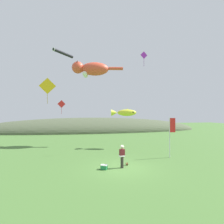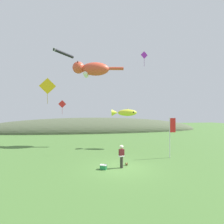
{
  "view_description": "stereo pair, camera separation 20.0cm",
  "coord_description": "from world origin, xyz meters",
  "px_view_note": "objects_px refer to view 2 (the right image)",
  "views": [
    {
      "loc": [
        -3.5,
        -13.36,
        4.3
      ],
      "look_at": [
        0.0,
        4.0,
        4.46
      ],
      "focal_mm": 28.0,
      "sensor_mm": 36.0,
      "label": 1
    },
    {
      "loc": [
        -3.31,
        -13.4,
        4.3
      ],
      "look_at": [
        0.0,
        4.0,
        4.46
      ],
      "focal_mm": 28.0,
      "sensor_mm": 36.0,
      "label": 2
    }
  ],
  "objects_px": {
    "kite_fish_windsock": "(124,113)",
    "kite_diamond_gold": "(48,86)",
    "kite_giant_cat": "(92,69)",
    "picnic_cooler": "(103,167)",
    "festival_banner_pole": "(171,131)",
    "kite_spool": "(126,164)",
    "festival_attendant": "(122,156)",
    "kite_diamond_red": "(62,104)",
    "kite_diamond_violet": "(144,55)",
    "kite_tube_streamer": "(64,53)"
  },
  "relations": [
    {
      "from": "kite_spool",
      "to": "festival_banner_pole",
      "type": "xyz_separation_m",
      "value": [
        4.98,
        1.63,
        2.44
      ]
    },
    {
      "from": "festival_attendant",
      "to": "kite_diamond_red",
      "type": "distance_m",
      "value": 13.92
    },
    {
      "from": "picnic_cooler",
      "to": "festival_attendant",
      "type": "bearing_deg",
      "value": 3.95
    },
    {
      "from": "kite_diamond_red",
      "to": "kite_diamond_violet",
      "type": "xyz_separation_m",
      "value": [
        9.75,
        -6.16,
        5.46
      ]
    },
    {
      "from": "kite_diamond_red",
      "to": "kite_giant_cat",
      "type": "bearing_deg",
      "value": -6.68
    },
    {
      "from": "festival_attendant",
      "to": "kite_diamond_violet",
      "type": "distance_m",
      "value": 12.32
    },
    {
      "from": "kite_diamond_red",
      "to": "kite_fish_windsock",
      "type": "bearing_deg",
      "value": -25.81
    },
    {
      "from": "kite_spool",
      "to": "kite_fish_windsock",
      "type": "xyz_separation_m",
      "value": [
        1.8,
        7.41,
        4.3
      ]
    },
    {
      "from": "kite_tube_streamer",
      "to": "kite_giant_cat",
      "type": "bearing_deg",
      "value": 38.46
    },
    {
      "from": "kite_fish_windsock",
      "to": "kite_tube_streamer",
      "type": "bearing_deg",
      "value": 176.15
    },
    {
      "from": "festival_banner_pole",
      "to": "kite_diamond_gold",
      "type": "distance_m",
      "value": 12.62
    },
    {
      "from": "kite_fish_windsock",
      "to": "kite_diamond_red",
      "type": "relative_size",
      "value": 1.65
    },
    {
      "from": "kite_spool",
      "to": "kite_tube_streamer",
      "type": "relative_size",
      "value": 0.09
    },
    {
      "from": "picnic_cooler",
      "to": "kite_giant_cat",
      "type": "relative_size",
      "value": 0.08
    },
    {
      "from": "kite_diamond_gold",
      "to": "picnic_cooler",
      "type": "bearing_deg",
      "value": -38.84
    },
    {
      "from": "festival_banner_pole",
      "to": "kite_diamond_gold",
      "type": "xyz_separation_m",
      "value": [
        -11.77,
        1.52,
        4.31
      ]
    },
    {
      "from": "kite_diamond_gold",
      "to": "kite_diamond_violet",
      "type": "xyz_separation_m",
      "value": [
        10.35,
        1.96,
        4.2
      ]
    },
    {
      "from": "festival_attendant",
      "to": "kite_diamond_violet",
      "type": "bearing_deg",
      "value": 54.06
    },
    {
      "from": "kite_spool",
      "to": "festival_banner_pole",
      "type": "bearing_deg",
      "value": 18.13
    },
    {
      "from": "picnic_cooler",
      "to": "kite_fish_windsock",
      "type": "height_order",
      "value": "kite_fish_windsock"
    },
    {
      "from": "kite_diamond_red",
      "to": "picnic_cooler",
      "type": "bearing_deg",
      "value": -70.79
    },
    {
      "from": "festival_attendant",
      "to": "picnic_cooler",
      "type": "bearing_deg",
      "value": -176.05
    },
    {
      "from": "kite_fish_windsock",
      "to": "kite_diamond_gold",
      "type": "relative_size",
      "value": 1.35
    },
    {
      "from": "festival_attendant",
      "to": "festival_banner_pole",
      "type": "bearing_deg",
      "value": 21.76
    },
    {
      "from": "picnic_cooler",
      "to": "kite_tube_streamer",
      "type": "relative_size",
      "value": 0.22
    },
    {
      "from": "kite_fish_windsock",
      "to": "kite_diamond_gold",
      "type": "bearing_deg",
      "value": -153.62
    },
    {
      "from": "kite_spool",
      "to": "kite_tube_streamer",
      "type": "xyz_separation_m",
      "value": [
        -5.72,
        7.91,
        11.53
      ]
    },
    {
      "from": "kite_giant_cat",
      "to": "kite_fish_windsock",
      "type": "bearing_deg",
      "value": -40.99
    },
    {
      "from": "festival_attendant",
      "to": "kite_giant_cat",
      "type": "bearing_deg",
      "value": 97.68
    },
    {
      "from": "kite_giant_cat",
      "to": "kite_diamond_gold",
      "type": "xyz_separation_m",
      "value": [
        -4.69,
        -7.64,
        -3.75
      ]
    },
    {
      "from": "kite_spool",
      "to": "festival_banner_pole",
      "type": "relative_size",
      "value": 0.06
    },
    {
      "from": "kite_giant_cat",
      "to": "picnic_cooler",
      "type": "bearing_deg",
      "value": -89.63
    },
    {
      "from": "kite_spool",
      "to": "kite_diamond_violet",
      "type": "bearing_deg",
      "value": 55.13
    },
    {
      "from": "kite_tube_streamer",
      "to": "festival_attendant",
      "type": "bearing_deg",
      "value": -58.74
    },
    {
      "from": "festival_banner_pole",
      "to": "kite_giant_cat",
      "type": "xyz_separation_m",
      "value": [
        -7.08,
        9.16,
        8.06
      ]
    },
    {
      "from": "kite_tube_streamer",
      "to": "kite_spool",
      "type": "bearing_deg",
      "value": -54.12
    },
    {
      "from": "kite_spool",
      "to": "kite_diamond_violet",
      "type": "height_order",
      "value": "kite_diamond_violet"
    },
    {
      "from": "kite_spool",
      "to": "festival_attendant",
      "type": "bearing_deg",
      "value": -134.15
    },
    {
      "from": "picnic_cooler",
      "to": "kite_diamond_gold",
      "type": "xyz_separation_m",
      "value": [
        -4.76,
        3.83,
        6.69
      ]
    },
    {
      "from": "kite_spool",
      "to": "kite_diamond_gold",
      "type": "distance_m",
      "value": 10.08
    },
    {
      "from": "kite_fish_windsock",
      "to": "festival_banner_pole",
      "type": "bearing_deg",
      "value": -61.17
    },
    {
      "from": "festival_banner_pole",
      "to": "kite_fish_windsock",
      "type": "relative_size",
      "value": 1.19
    },
    {
      "from": "kite_diamond_red",
      "to": "kite_diamond_violet",
      "type": "relative_size",
      "value": 1.12
    },
    {
      "from": "kite_diamond_gold",
      "to": "kite_diamond_violet",
      "type": "relative_size",
      "value": 1.37
    },
    {
      "from": "picnic_cooler",
      "to": "kite_tube_streamer",
      "type": "height_order",
      "value": "kite_tube_streamer"
    },
    {
      "from": "kite_diamond_gold",
      "to": "kite_diamond_red",
      "type": "bearing_deg",
      "value": 85.8
    },
    {
      "from": "festival_attendant",
      "to": "kite_diamond_gold",
      "type": "distance_m",
      "value": 9.36
    },
    {
      "from": "kite_diamond_red",
      "to": "kite_diamond_violet",
      "type": "distance_m",
      "value": 12.76
    },
    {
      "from": "kite_spool",
      "to": "picnic_cooler",
      "type": "height_order",
      "value": "picnic_cooler"
    },
    {
      "from": "kite_tube_streamer",
      "to": "kite_diamond_violet",
      "type": "xyz_separation_m",
      "value": [
        9.28,
        -2.81,
        -0.57
      ]
    }
  ]
}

